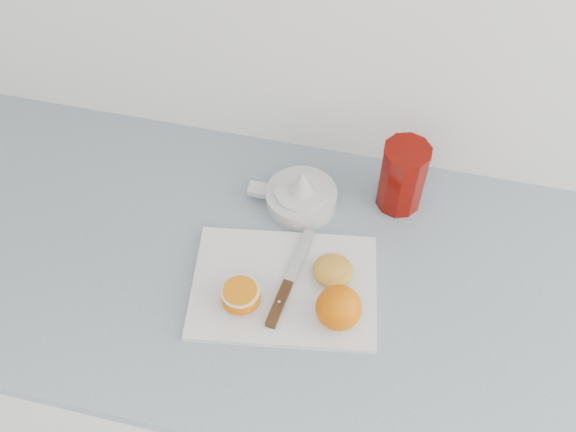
{
  "coord_description": "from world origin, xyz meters",
  "views": [
    {
      "loc": [
        0.17,
        1.1,
        1.85
      ],
      "look_at": [
        0.02,
        1.76,
        0.96
      ],
      "focal_mm": 40.0,
      "sensor_mm": 36.0,
      "label": 1
    }
  ],
  "objects": [
    {
      "name": "cutting_board",
      "position": [
        0.03,
        1.66,
        0.9
      ],
      "size": [
        0.35,
        0.27,
        0.01
      ],
      "primitive_type": "cube",
      "rotation": [
        0.0,
        0.0,
        0.16
      ],
      "color": "silver",
      "rests_on": "counter"
    },
    {
      "name": "counter",
      "position": [
        0.09,
        1.7,
        0.45
      ],
      "size": [
        2.53,
        0.64,
        0.89
      ],
      "color": "white",
      "rests_on": "ground"
    },
    {
      "name": "half_orange",
      "position": [
        -0.03,
        1.61,
        0.92
      ],
      "size": [
        0.07,
        0.07,
        0.04
      ],
      "color": "orange",
      "rests_on": "cutting_board"
    },
    {
      "name": "whole_orange",
      "position": [
        0.14,
        1.61,
        0.94
      ],
      "size": [
        0.08,
        0.08,
        0.08
      ],
      "color": "orange",
      "rests_on": "cutting_board"
    },
    {
      "name": "red_tumbler",
      "position": [
        0.2,
        1.9,
        0.96
      ],
      "size": [
        0.09,
        0.09,
        0.14
      ],
      "color": "#6D0701",
      "rests_on": "counter"
    },
    {
      "name": "squeezed_shell",
      "position": [
        0.11,
        1.7,
        0.92
      ],
      "size": [
        0.07,
        0.07,
        0.03
      ],
      "color": "gold",
      "rests_on": "cutting_board"
    },
    {
      "name": "paring_knife",
      "position": [
        0.04,
        1.63,
        0.91
      ],
      "size": [
        0.04,
        0.21,
        0.01
      ],
      "color": "#412B10",
      "rests_on": "cutting_board"
    },
    {
      "name": "citrus_juicer",
      "position": [
        0.02,
        1.85,
        0.92
      ],
      "size": [
        0.17,
        0.13,
        0.09
      ],
      "color": "silver",
      "rests_on": "counter"
    }
  ]
}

